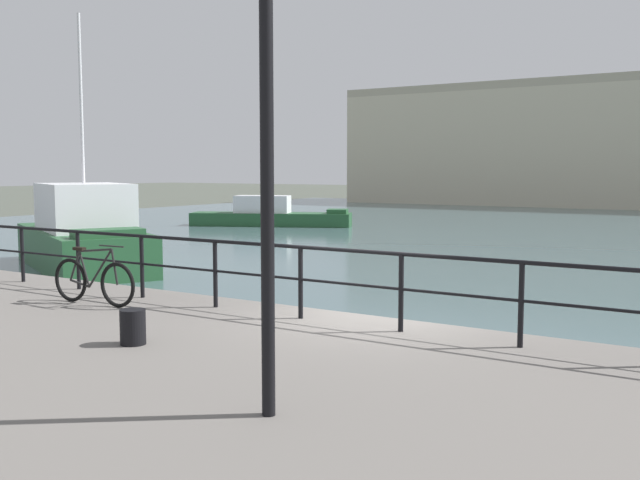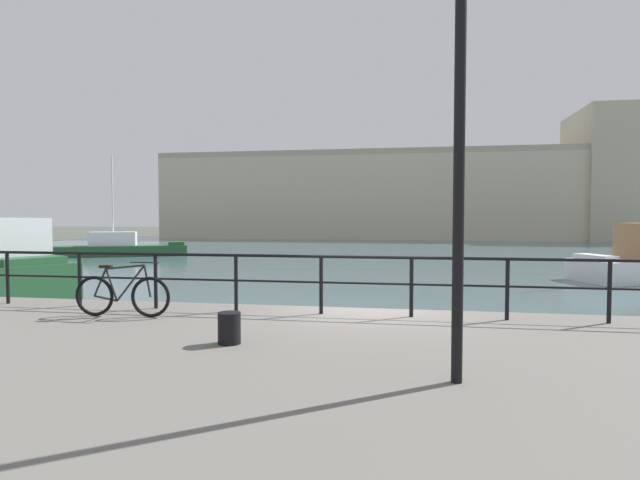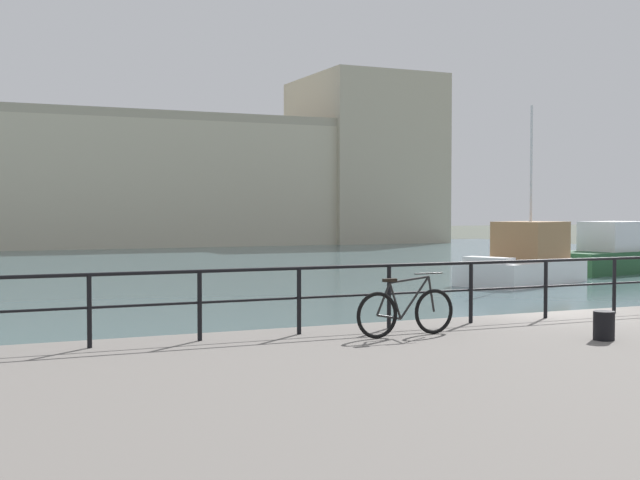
{
  "view_description": "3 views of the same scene",
  "coord_description": "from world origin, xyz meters",
  "px_view_note": "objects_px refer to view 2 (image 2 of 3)",
  "views": [
    {
      "loc": [
        5.02,
        -9.47,
        3.28
      ],
      "look_at": [
        -3.18,
        3.43,
        1.78
      ],
      "focal_mm": 40.9,
      "sensor_mm": 36.0,
      "label": 1
    },
    {
      "loc": [
        0.78,
        -10.14,
        2.88
      ],
      "look_at": [
        -1.92,
        5.14,
        2.17
      ],
      "focal_mm": 29.53,
      "sensor_mm": 36.0,
      "label": 2
    },
    {
      "loc": [
        -10.85,
        -13.03,
        3.08
      ],
      "look_at": [
        -2.49,
        5.67,
        2.33
      ],
      "focal_mm": 47.3,
      "sensor_mm": 36.0,
      "label": 3
    }
  ],
  "objects_px": {
    "harbor_building": "(454,194)",
    "moored_harbor_tender": "(120,248)",
    "parked_bicycle": "(122,295)",
    "quay_lamp_post": "(460,76)",
    "mooring_bollard": "(229,328)"
  },
  "relations": [
    {
      "from": "quay_lamp_post",
      "to": "parked_bicycle",
      "type": "bearing_deg",
      "value": 153.47
    },
    {
      "from": "parked_bicycle",
      "to": "moored_harbor_tender",
      "type": "bearing_deg",
      "value": 118.0
    },
    {
      "from": "harbor_building",
      "to": "mooring_bollard",
      "type": "height_order",
      "value": "harbor_building"
    },
    {
      "from": "harbor_building",
      "to": "moored_harbor_tender",
      "type": "relative_size",
      "value": 6.82
    },
    {
      "from": "harbor_building",
      "to": "moored_harbor_tender",
      "type": "xyz_separation_m",
      "value": [
        -25.71,
        -34.02,
        -5.07
      ]
    },
    {
      "from": "parked_bicycle",
      "to": "quay_lamp_post",
      "type": "bearing_deg",
      "value": -29.48
    },
    {
      "from": "parked_bicycle",
      "to": "mooring_bollard",
      "type": "xyz_separation_m",
      "value": [
        2.55,
        -1.56,
        -0.17
      ]
    },
    {
      "from": "parked_bicycle",
      "to": "mooring_bollard",
      "type": "bearing_deg",
      "value": -34.35
    },
    {
      "from": "parked_bicycle",
      "to": "harbor_building",
      "type": "bearing_deg",
      "value": 77.43
    },
    {
      "from": "moored_harbor_tender",
      "to": "quay_lamp_post",
      "type": "height_order",
      "value": "moored_harbor_tender"
    },
    {
      "from": "moored_harbor_tender",
      "to": "mooring_bollard",
      "type": "relative_size",
      "value": 20.8
    },
    {
      "from": "moored_harbor_tender",
      "to": "quay_lamp_post",
      "type": "relative_size",
      "value": 1.77
    },
    {
      "from": "parked_bicycle",
      "to": "quay_lamp_post",
      "type": "height_order",
      "value": "quay_lamp_post"
    },
    {
      "from": "mooring_bollard",
      "to": "quay_lamp_post",
      "type": "xyz_separation_m",
      "value": [
        2.99,
        -1.21,
        3.03
      ]
    },
    {
      "from": "moored_harbor_tender",
      "to": "harbor_building",
      "type": "bearing_deg",
      "value": 28.58
    }
  ]
}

